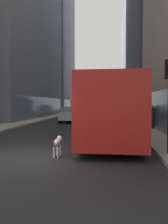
{
  "coord_description": "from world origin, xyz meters",
  "views": [
    {
      "loc": [
        2.77,
        -7.53,
        1.94
      ],
      "look_at": [
        1.12,
        6.46,
        1.4
      ],
      "focal_mm": 35.08,
      "sensor_mm": 36.0,
      "label": 1
    }
  ],
  "objects": [
    {
      "name": "sidewalk_left",
      "position": [
        -5.7,
        35.0,
        0.07
      ],
      "size": [
        2.4,
        110.0,
        0.15
      ],
      "primitive_type": "cube",
      "color": "#9E9991",
      "rests_on": "ground"
    },
    {
      "name": "box_truck",
      "position": [
        -1.2,
        24.16,
        1.67
      ],
      "size": [
        2.3,
        7.5,
        3.05
      ],
      "color": "#19519E",
      "rests_on": "ground"
    },
    {
      "name": "building_left_mid",
      "position": [
        -11.9,
        21.91,
        15.81
      ],
      "size": [
        11.43,
        21.02,
        31.64
      ],
      "color": "slate",
      "rests_on": "ground"
    },
    {
      "name": "car_white_van",
      "position": [
        -1.2,
        40.08,
        0.82
      ],
      "size": [
        1.79,
        4.52,
        1.62
      ],
      "color": "silver",
      "rests_on": "ground"
    },
    {
      "name": "transit_bus",
      "position": [
        2.8,
        5.28,
        1.78
      ],
      "size": [
        2.78,
        11.53,
        3.05
      ],
      "color": "red",
      "rests_on": "ground"
    },
    {
      "name": "pedestrian_with_handbag",
      "position": [
        5.86,
        8.78,
        1.01
      ],
      "size": [
        0.45,
        0.34,
        1.69
      ],
      "color": "#1E1E2D",
      "rests_on": "sidewalk_right"
    },
    {
      "name": "sidewalk_right",
      "position": [
        5.7,
        35.0,
        0.07
      ],
      "size": [
        2.4,
        110.0,
        0.15
      ],
      "primitive_type": "cube",
      "color": "#ADA89E",
      "rests_on": "ground"
    },
    {
      "name": "building_right_far",
      "position": [
        11.9,
        50.32,
        12.63
      ],
      "size": [
        11.4,
        21.5,
        25.27
      ],
      "color": "slate",
      "rests_on": "ground"
    },
    {
      "name": "car_silver_sedan",
      "position": [
        -1.2,
        14.95,
        0.82
      ],
      "size": [
        1.77,
        4.6,
        1.62
      ],
      "color": "#B7BABF",
      "rests_on": "ground"
    },
    {
      "name": "ground_plane",
      "position": [
        0.0,
        35.0,
        0.0
      ],
      "size": [
        120.0,
        120.0,
        0.0
      ],
      "primitive_type": "plane",
      "color": "#232326"
    },
    {
      "name": "car_grey_wagon",
      "position": [
        1.2,
        44.69,
        0.82
      ],
      "size": [
        1.83,
        3.98,
        1.62
      ],
      "color": "slate",
      "rests_on": "ground"
    },
    {
      "name": "dalmatian_dog",
      "position": [
        0.87,
        0.27,
        0.51
      ],
      "size": [
        0.22,
        0.96,
        0.72
      ],
      "color": "white",
      "rests_on": "ground"
    },
    {
      "name": "building_left_far",
      "position": [
        -11.9,
        41.95,
        16.9
      ],
      "size": [
        11.25,
        14.22,
        33.82
      ],
      "color": "slate",
      "rests_on": "ground"
    }
  ]
}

